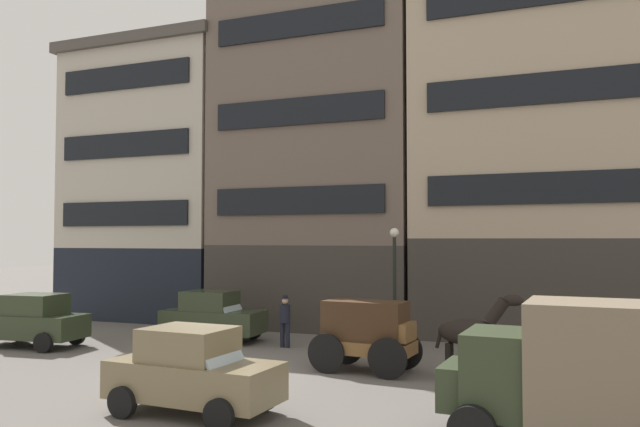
{
  "coord_description": "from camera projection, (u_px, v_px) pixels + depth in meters",
  "views": [
    {
      "loc": [
        9.21,
        -15.49,
        3.71
      ],
      "look_at": [
        2.18,
        2.12,
        4.51
      ],
      "focal_mm": 35.25,
      "sensor_mm": 36.0,
      "label": 1
    }
  ],
  "objects": [
    {
      "name": "ground_plane",
      "position": [
        220.0,
        372.0,
        17.63
      ],
      "size": [
        120.0,
        120.0,
        0.0
      ],
      "primitive_type": "plane",
      "color": "#605B56"
    },
    {
      "name": "fire_hydrant_curbside",
      "position": [
        472.0,
        341.0,
        20.33
      ],
      "size": [
        0.24,
        0.24,
        0.83
      ],
      "color": "maroon",
      "rests_on": "ground_plane"
    },
    {
      "name": "sedan_light",
      "position": [
        213.0,
        316.0,
        23.01
      ],
      "size": [
        3.77,
        2.01,
        1.83
      ],
      "color": "#2D3823",
      "rests_on": "ground_plane"
    },
    {
      "name": "draft_horse",
      "position": [
        473.0,
        332.0,
        16.61
      ],
      "size": [
        2.35,
        0.71,
        2.3
      ],
      "color": "black",
      "rests_on": "ground_plane"
    },
    {
      "name": "sedan_dark",
      "position": [
        32.0,
        320.0,
        21.74
      ],
      "size": [
        3.85,
        2.17,
        1.83
      ],
      "color": "#2D3823",
      "rests_on": "ground_plane"
    },
    {
      "name": "sedan_parked_curb",
      "position": [
        193.0,
        371.0,
        13.36
      ],
      "size": [
        3.77,
        2.01,
        1.83
      ],
      "color": "#7A6B4C",
      "rests_on": "ground_plane"
    },
    {
      "name": "pedestrian_officer",
      "position": [
        285.0,
        319.0,
        21.65
      ],
      "size": [
        0.48,
        0.48,
        1.79
      ],
      "color": "black",
      "rests_on": "ground_plane"
    },
    {
      "name": "building_center_left",
      "position": [
        326.0,
        118.0,
        28.19
      ],
      "size": [
        9.15,
        6.87,
        18.33
      ],
      "color": "#38332D",
      "rests_on": "ground_plane"
    },
    {
      "name": "delivery_truck_near",
      "position": [
        577.0,
        369.0,
        11.07
      ],
      "size": [
        4.42,
        2.3,
        2.62
      ],
      "color": "#2D3823",
      "rests_on": "ground_plane"
    },
    {
      "name": "cargo_wagon",
      "position": [
        367.0,
        331.0,
        17.7
      ],
      "size": [
        2.99,
        1.69,
        1.98
      ],
      "color": "brown",
      "rests_on": "ground_plane"
    },
    {
      "name": "building_far_left",
      "position": [
        166.0,
        182.0,
        31.24
      ],
      "size": [
        8.63,
        6.87,
        13.13
      ],
      "color": "black",
      "rests_on": "ground_plane"
    },
    {
      "name": "streetlamp_curbside",
      "position": [
        395.0,
        270.0,
        21.69
      ],
      "size": [
        0.32,
        0.32,
        4.12
      ],
      "color": "black",
      "rests_on": "ground_plane"
    },
    {
      "name": "building_center_right",
      "position": [
        551.0,
        147.0,
        24.61
      ],
      "size": [
        10.45,
        6.87,
        14.65
      ],
      "color": "#38332D",
      "rests_on": "ground_plane"
    }
  ]
}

